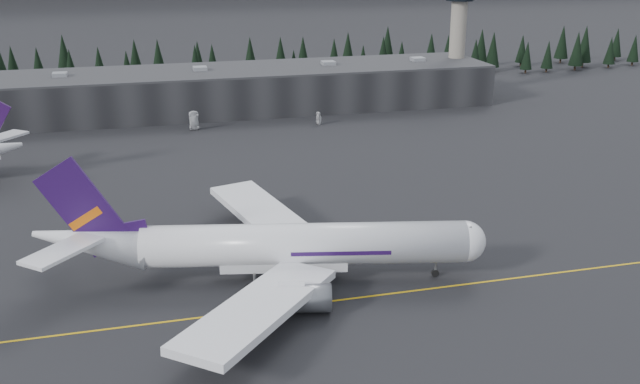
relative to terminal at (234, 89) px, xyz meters
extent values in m
plane|color=black|center=(0.00, -125.00, -6.30)|extent=(1400.00, 1400.00, 0.00)
cube|color=gold|center=(0.00, -127.00, -6.29)|extent=(400.00, 0.40, 0.02)
cube|color=black|center=(0.00, 0.00, -0.30)|extent=(160.00, 30.00, 12.00)
cube|color=#333335|center=(0.00, 0.00, 6.00)|extent=(160.00, 30.00, 0.60)
cylinder|color=gray|center=(75.00, 3.00, 9.70)|extent=(5.20, 5.20, 32.00)
cube|color=black|center=(0.00, 37.00, 1.20)|extent=(360.00, 20.00, 15.00)
cylinder|color=white|center=(-6.05, -118.99, -0.40)|extent=(49.64, 16.68, 6.44)
sphere|color=white|center=(18.09, -124.18, -0.40)|extent=(6.44, 6.44, 6.44)
cone|color=white|center=(-37.54, -112.22, 0.57)|extent=(18.99, 10.09, 9.33)
cube|color=white|center=(-8.85, -101.36, -2.11)|extent=(16.48, 31.28, 2.75)
cylinder|color=gray|center=(-3.80, -108.49, -3.94)|extent=(7.68, 5.46, 4.08)
cube|color=white|center=(-15.85, -133.90, -2.11)|extent=(25.96, 28.53, 2.75)
cylinder|color=gray|center=(-8.31, -129.48, -3.94)|extent=(7.68, 5.46, 4.08)
cube|color=#270F46|center=(-38.07, -112.10, 6.05)|extent=(13.41, 3.38, 15.99)
cube|color=#DF610D|center=(-37.86, -112.15, 4.44)|extent=(5.24, 1.69, 3.94)
cube|color=white|center=(-38.29, -105.47, 2.07)|extent=(8.22, 12.72, 0.54)
cube|color=white|center=(-40.99, -118.06, 2.07)|extent=(11.51, 12.00, 0.54)
cylinder|color=black|center=(13.89, -123.28, -4.69)|extent=(0.54, 0.54, 3.22)
cylinder|color=black|center=(-12.38, -112.68, -4.69)|extent=(0.54, 0.54, 3.22)
cylinder|color=black|center=(-14.42, -122.13, -4.69)|extent=(0.54, 0.54, 3.22)
cube|color=silver|center=(-58.98, -49.93, 1.92)|extent=(10.97, 12.01, 0.53)
imported|color=white|center=(-14.42, -22.17, -5.54)|extent=(2.60, 5.50, 1.52)
imported|color=silver|center=(20.52, -25.04, -5.65)|extent=(4.07, 2.59, 1.29)
camera|label=1|loc=(-28.89, -216.16, 43.60)|focal=40.00mm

